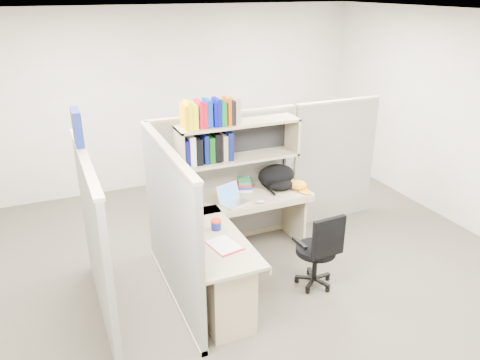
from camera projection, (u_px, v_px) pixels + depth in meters
name	position (u px, v px, depth m)	size (l,w,h in m)	color
ground	(255.00, 277.00, 5.11)	(6.00, 6.00, 0.00)	#36322A
room_shell	(257.00, 135.00, 4.48)	(6.00, 6.00, 6.00)	#B0AB9F
cubicle	(207.00, 191.00, 5.00)	(3.79, 1.84, 1.95)	slate
desk	(230.00, 264.00, 4.54)	(1.74, 1.75, 0.73)	gray
laptop	(234.00, 195.00, 5.10)	(0.29, 0.29, 0.21)	silver
backpack	(279.00, 177.00, 5.49)	(0.45, 0.35, 0.27)	black
orange_cap	(299.00, 185.00, 5.48)	(0.19, 0.22, 0.11)	orange
snack_canister	(216.00, 224.00, 4.58)	(0.10, 0.10, 0.10)	navy
tissue_box	(196.00, 246.00, 4.13)	(0.12, 0.12, 0.18)	#9A7C57
mouse	(260.00, 202.00, 5.14)	(0.10, 0.07, 0.04)	#95B8D3
paper_cup	(229.00, 190.00, 5.38)	(0.06, 0.06, 0.09)	silver
book_stack	(244.00, 184.00, 5.50)	(0.17, 0.23, 0.11)	slate
loose_paper	(224.00, 245.00, 4.32)	(0.23, 0.31, 0.00)	white
task_chair	(317.00, 261.00, 4.83)	(0.46, 0.43, 0.88)	black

